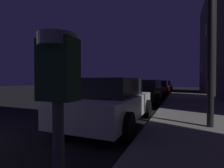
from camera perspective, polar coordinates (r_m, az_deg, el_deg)
parking_meter at (r=0.85m, az=-18.14°, el=-7.20°), size 0.19×0.19×1.42m
car_white at (r=5.19m, az=-0.46°, el=-5.98°), size 2.07×4.13×1.43m
car_black at (r=11.01m, az=11.94°, el=-2.37°), size 2.15×4.53×1.43m
car_red at (r=17.92m, az=16.05°, el=-1.13°), size 2.08×4.09×1.43m
car_yellow_cab at (r=23.97m, az=17.68°, el=-0.62°), size 2.03×4.57×1.43m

